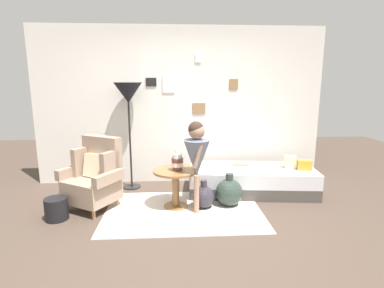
# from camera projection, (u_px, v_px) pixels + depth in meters

# --- Properties ---
(ground_plane) EXTENTS (12.00, 12.00, 0.00)m
(ground_plane) POSITION_uv_depth(u_px,v_px,m) (184.00, 234.00, 3.41)
(ground_plane) COLOR #4C3D33
(gallery_wall) EXTENTS (4.80, 0.12, 2.60)m
(gallery_wall) POSITION_uv_depth(u_px,v_px,m) (180.00, 106.00, 5.06)
(gallery_wall) COLOR silver
(gallery_wall) RESTS_ON ground
(rug) EXTENTS (2.07, 1.40, 0.01)m
(rug) POSITION_uv_depth(u_px,v_px,m) (183.00, 211.00, 4.01)
(rug) COLOR silver
(rug) RESTS_ON ground
(armchair) EXTENTS (0.90, 0.84, 0.97)m
(armchair) POSITION_uv_depth(u_px,v_px,m) (95.00, 176.00, 4.08)
(armchair) COLOR tan
(armchair) RESTS_ON ground
(daybed) EXTENTS (1.97, 0.99, 0.40)m
(daybed) POSITION_uv_depth(u_px,v_px,m) (251.00, 180.00, 4.67)
(daybed) COLOR #4C4742
(daybed) RESTS_ON ground
(pillow_head) EXTENTS (0.23, 0.16, 0.15)m
(pillow_head) POSITION_uv_depth(u_px,v_px,m) (304.00, 165.00, 4.51)
(pillow_head) COLOR orange
(pillow_head) RESTS_ON daybed
(pillow_mid) EXTENTS (0.18, 0.14, 0.19)m
(pillow_mid) POSITION_uv_depth(u_px,v_px,m) (290.00, 162.00, 4.59)
(pillow_mid) COLOR beige
(pillow_mid) RESTS_ON daybed
(side_table) EXTENTS (0.61, 0.61, 0.53)m
(side_table) POSITION_uv_depth(u_px,v_px,m) (176.00, 180.00, 4.08)
(side_table) COLOR olive
(side_table) RESTS_ON ground
(vase_striped) EXTENTS (0.16, 0.16, 0.29)m
(vase_striped) POSITION_uv_depth(u_px,v_px,m) (177.00, 162.00, 4.00)
(vase_striped) COLOR brown
(vase_striped) RESTS_ON side_table
(floor_lamp) EXTENTS (0.44, 0.44, 1.69)m
(floor_lamp) POSITION_uv_depth(u_px,v_px,m) (128.00, 96.00, 4.64)
(floor_lamp) COLOR black
(floor_lamp) RESTS_ON ground
(person_child) EXTENTS (0.34, 0.34, 1.21)m
(person_child) POSITION_uv_depth(u_px,v_px,m) (197.00, 154.00, 3.85)
(person_child) COLOR #A37A60
(person_child) RESTS_ON ground
(book_on_daybed) EXTENTS (0.23, 0.17, 0.03)m
(book_on_daybed) POSITION_uv_depth(u_px,v_px,m) (240.00, 164.00, 4.76)
(book_on_daybed) COLOR #9E8361
(book_on_daybed) RESTS_ON daybed
(demijohn_near) EXTENTS (0.31, 0.31, 0.39)m
(demijohn_near) POSITION_uv_depth(u_px,v_px,m) (204.00, 197.00, 4.10)
(demijohn_near) COLOR #332D38
(demijohn_near) RESTS_ON ground
(demijohn_far) EXTENTS (0.38, 0.38, 0.46)m
(demijohn_far) POSITION_uv_depth(u_px,v_px,m) (229.00, 192.00, 4.17)
(demijohn_far) COLOR #2D3D33
(demijohn_far) RESTS_ON ground
(magazine_basket) EXTENTS (0.28, 0.28, 0.28)m
(magazine_basket) POSITION_uv_depth(u_px,v_px,m) (56.00, 209.00, 3.75)
(magazine_basket) COLOR black
(magazine_basket) RESTS_ON ground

